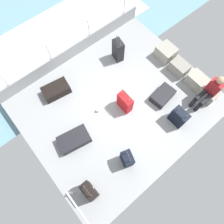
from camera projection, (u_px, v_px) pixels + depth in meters
The scene contains 19 objects.
ground_plane at pixel (118, 104), 5.79m from camera, with size 4.40×5.20×0.06m, color #939699.
gunwale_port at pixel (73, 51), 6.18m from camera, with size 0.06×5.20×0.45m, color #939699.
railing_port at pixel (69, 38), 5.67m from camera, with size 0.04×4.20×1.02m.
stair_rail_starboard at pixel (82, 211), 4.13m from camera, with size 0.94×0.04×0.97m.
sea_wake at pixel (52, 37), 7.12m from camera, with size 12.00×12.00×0.01m.
cargo_crate_0 at pixel (166, 53), 6.19m from camera, with size 0.58×0.49×0.40m.
cargo_crate_1 at pixel (179, 68), 6.00m from camera, with size 0.57×0.39×0.37m.
cargo_crate_2 at pixel (197, 82), 5.80m from camera, with size 0.64×0.40×0.40m.
cargo_crate_3 at pixel (208, 94), 5.68m from camera, with size 0.53×0.38×0.36m.
passenger_seated at pixel (210, 91), 5.29m from camera, with size 0.34×0.66×1.06m.
suitcase_0 at pixel (74, 140), 5.23m from camera, with size 0.63×0.88×0.25m.
suitcase_1 at pixel (163, 96), 5.72m from camera, with size 0.52×0.71×0.24m.
suitcase_2 at pixel (56, 90), 5.77m from camera, with size 0.56×0.82×0.27m.
suitcase_3 at pixel (179, 117), 5.30m from camera, with size 0.45×0.26×0.76m.
suitcase_4 at pixel (125, 102), 5.45m from camera, with size 0.45×0.22×0.82m.
suitcase_5 at pixel (127, 159), 4.89m from camera, with size 0.40×0.33×0.76m.
suitcase_6 at pixel (118, 50), 6.04m from camera, with size 0.40×0.30×0.84m.
suitcase_7 at pixel (90, 191), 4.54m from camera, with size 0.41×0.24×0.88m.
paper_cup at pixel (98, 111), 5.62m from camera, with size 0.08×0.08×0.10m, color white.
Camera 1 is at (1.74, -1.67, 5.24)m, focal length 32.18 mm.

